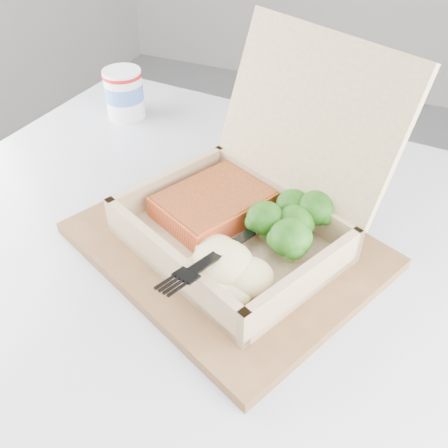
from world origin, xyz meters
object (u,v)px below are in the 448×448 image
at_px(cafe_table, 193,369).
at_px(paper_cup, 124,92).
at_px(takeout_container, 257,195).
at_px(serving_tray, 227,245).

xyz_separation_m(cafe_table, paper_cup, (-0.26, 0.29, 0.23)).
bearing_deg(cafe_table, takeout_container, 58.80).
height_order(takeout_container, paper_cup, takeout_container).
relative_size(cafe_table, paper_cup, 10.83).
bearing_deg(serving_tray, cafe_table, -117.91).
bearing_deg(paper_cup, cafe_table, -48.18).
xyz_separation_m(cafe_table, takeout_container, (0.05, 0.08, 0.25)).
distance_m(cafe_table, paper_cup, 0.45).
height_order(serving_tray, paper_cup, paper_cup).
bearing_deg(takeout_container, cafe_table, -96.75).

